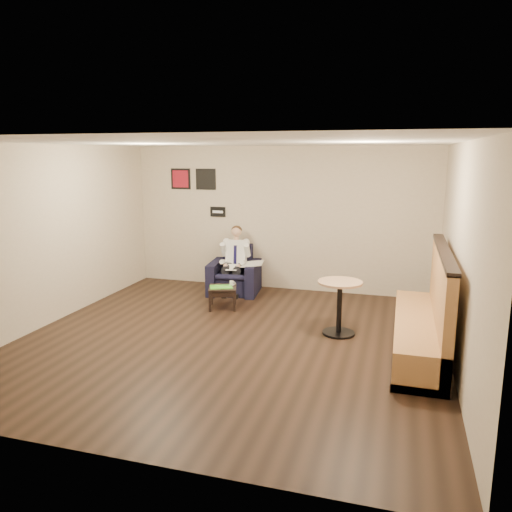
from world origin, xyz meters
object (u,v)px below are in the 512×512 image
(seated_man, at_px, (233,263))
(banquette, at_px, (420,302))
(coffee_mug, at_px, (232,283))
(green_folder, at_px, (221,287))
(cafe_table, at_px, (339,308))
(side_table, at_px, (223,297))
(smartphone, at_px, (225,285))
(armchair, at_px, (234,270))

(seated_man, xyz_separation_m, banquette, (3.34, -1.97, 0.09))
(coffee_mug, bearing_deg, green_folder, -128.83)
(banquette, relative_size, cafe_table, 3.35)
(side_table, height_order, green_folder, green_folder)
(smartphone, bearing_deg, seated_man, 91.18)
(seated_man, relative_size, green_folder, 3.21)
(armchair, distance_m, cafe_table, 2.83)
(smartphone, bearing_deg, armchair, 90.92)
(armchair, xyz_separation_m, side_table, (0.13, -1.01, -0.26))
(coffee_mug, relative_size, smartphone, 0.68)
(green_folder, bearing_deg, banquette, -17.96)
(side_table, bearing_deg, banquette, -18.44)
(smartphone, distance_m, cafe_table, 2.28)
(armchair, xyz_separation_m, banquette, (3.36, -2.09, 0.25))
(seated_man, relative_size, side_table, 2.62)
(side_table, bearing_deg, seated_man, 97.33)
(armchair, relative_size, cafe_table, 1.13)
(seated_man, height_order, coffee_mug, seated_man)
(seated_man, bearing_deg, side_table, -89.37)
(green_folder, bearing_deg, smartphone, 83.52)
(coffee_mug, xyz_separation_m, cafe_table, (1.99, -0.86, -0.01))
(cafe_table, bearing_deg, banquette, -17.56)
(green_folder, xyz_separation_m, banquette, (3.25, -1.05, 0.31))
(smartphone, bearing_deg, cafe_table, -29.78)
(side_table, xyz_separation_m, coffee_mug, (0.12, 0.14, 0.23))
(side_table, relative_size, banquette, 0.17)
(armchair, bearing_deg, smartphone, -88.29)
(green_folder, xyz_separation_m, smartphone, (0.02, 0.17, -0.00))
(side_table, xyz_separation_m, smartphone, (-0.00, 0.14, 0.20))
(coffee_mug, bearing_deg, seated_man, 107.02)
(cafe_table, bearing_deg, seated_man, 143.94)
(seated_man, height_order, cafe_table, seated_man)
(green_folder, distance_m, coffee_mug, 0.22)
(green_folder, distance_m, cafe_table, 2.24)
(armchair, relative_size, side_table, 1.98)
(armchair, bearing_deg, green_folder, -90.65)
(side_table, xyz_separation_m, cafe_table, (2.11, -0.72, 0.22))
(coffee_mug, distance_m, smartphone, 0.12)
(coffee_mug, height_order, cafe_table, cafe_table)
(smartphone, height_order, banquette, banquette)
(armchair, height_order, smartphone, armchair)
(cafe_table, bearing_deg, smartphone, 157.70)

